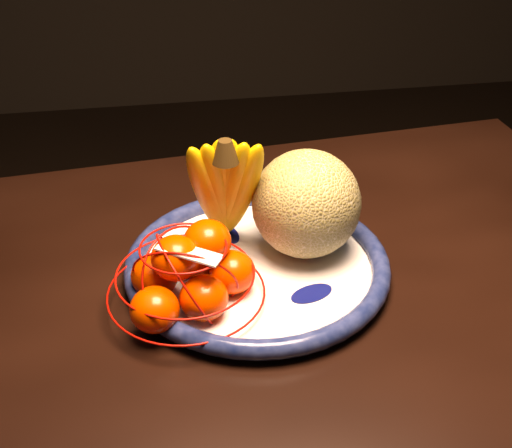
{
  "coord_description": "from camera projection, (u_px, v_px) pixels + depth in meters",
  "views": [
    {
      "loc": [
        0.04,
        -0.68,
        1.28
      ],
      "look_at": [
        0.16,
        0.04,
        0.8
      ],
      "focal_mm": 50.0,
      "sensor_mm": 36.0,
      "label": 1
    }
  ],
  "objects": [
    {
      "name": "banana_bunch",
      "position": [
        225.0,
        185.0,
        0.87
      ],
      "size": [
        0.12,
        0.12,
        0.19
      ],
      "rotation": [
        0.0,
        0.0,
        -0.07
      ],
      "color": "#E0AD09",
      "rests_on": "fruit_bowl"
    },
    {
      "name": "fruit_bowl",
      "position": [
        257.0,
        266.0,
        0.89
      ],
      "size": [
        0.33,
        0.33,
        0.03
      ],
      "rotation": [
        0.0,
        0.0,
        -0.25
      ],
      "color": "white",
      "rests_on": "dining_table"
    },
    {
      "name": "mandarin_bag",
      "position": [
        189.0,
        274.0,
        0.82
      ],
      "size": [
        0.24,
        0.24,
        0.12
      ],
      "rotation": [
        0.0,
        0.0,
        0.39
      ],
      "color": "#FF4200",
      "rests_on": "fruit_bowl"
    },
    {
      "name": "dining_table",
      "position": [
        116.0,
        405.0,
        0.82
      ],
      "size": [
        1.54,
        1.01,
        0.73
      ],
      "rotation": [
        0.0,
        0.0,
        0.1
      ],
      "color": "black",
      "rests_on": "ground"
    },
    {
      "name": "cantaloupe",
      "position": [
        306.0,
        204.0,
        0.89
      ],
      "size": [
        0.14,
        0.14,
        0.14
      ],
      "primitive_type": "sphere",
      "color": "olive",
      "rests_on": "fruit_bowl"
    },
    {
      "name": "price_tag",
      "position": [
        189.0,
        252.0,
        0.78
      ],
      "size": [
        0.08,
        0.06,
        0.01
      ],
      "primitive_type": "cube",
      "rotation": [
        -0.14,
        0.1,
        -0.49
      ],
      "color": "white",
      "rests_on": "mandarin_bag"
    }
  ]
}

